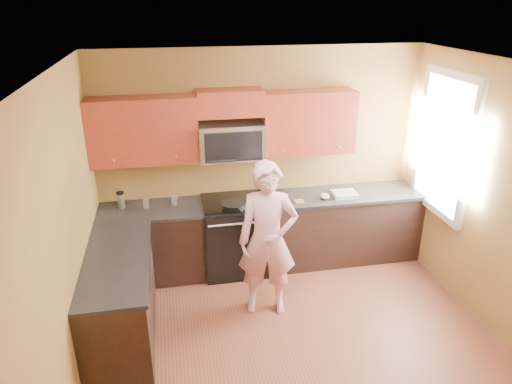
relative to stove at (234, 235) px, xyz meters
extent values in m
plane|color=brown|center=(0.40, -1.68, -0.47)|extent=(4.00, 4.00, 0.00)
plane|color=white|center=(0.40, -1.68, 2.23)|extent=(4.00, 4.00, 0.00)
plane|color=brown|center=(0.40, 0.32, 0.88)|extent=(4.00, 0.00, 4.00)
plane|color=brown|center=(-1.60, -1.68, 0.88)|extent=(0.00, 4.00, 4.00)
cube|color=black|center=(0.40, 0.02, -0.03)|extent=(4.00, 0.60, 0.88)
cube|color=black|center=(-1.30, -1.08, -0.03)|extent=(0.60, 1.60, 0.88)
cube|color=black|center=(0.40, 0.01, 0.43)|extent=(4.00, 0.62, 0.04)
cube|color=black|center=(-1.29, -1.08, 0.43)|extent=(0.62, 1.60, 0.04)
cube|color=maroon|center=(0.00, 0.16, 1.62)|extent=(0.76, 0.33, 0.30)
imported|color=pink|center=(0.23, -0.88, 0.38)|extent=(0.69, 0.52, 1.72)
cube|color=#B27F47|center=(0.78, -0.13, 0.45)|extent=(0.11, 0.11, 0.01)
ellipsoid|color=silver|center=(0.23, -0.08, 0.48)|extent=(0.13, 0.14, 0.06)
ellipsoid|color=silver|center=(1.11, -0.10, 0.48)|extent=(0.13, 0.14, 0.07)
cube|color=white|center=(1.38, -0.06, 0.47)|extent=(0.31, 0.26, 0.05)
cylinder|color=silver|center=(-1.03, 0.05, 0.51)|extent=(0.09, 0.09, 0.12)
cylinder|color=silver|center=(-0.70, 0.09, 0.51)|extent=(0.08, 0.08, 0.12)
camera|label=1|loc=(-0.72, -5.10, 2.76)|focal=32.83mm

